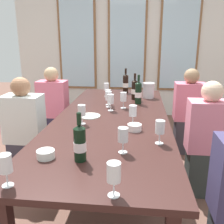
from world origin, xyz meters
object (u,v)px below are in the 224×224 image
(wine_bottle_3, at_px, (135,89))
(wine_glass_4, at_px, (108,95))
(metal_pitcher, at_px, (149,90))
(wine_glass_6, at_px, (160,128))
(wine_bottle_1, at_px, (138,93))
(tasting_bowl_0, at_px, (46,154))
(wine_glass_2, at_px, (5,165))
(wine_bottle_2, at_px, (126,83))
(white_plate_0, at_px, (90,116))
(wine_glass_1, at_px, (109,97))
(wine_glass_3, at_px, (133,112))
(seated_person_4, at_px, (25,134))
(wine_glass_8, at_px, (123,135))
(wine_glass_10, at_px, (106,87))
(wine_glass_5, at_px, (123,97))
(wine_glass_0, at_px, (114,173))
(seated_person_0, at_px, (54,111))
(wine_glass_7, at_px, (82,111))
(dining_table, at_px, (112,123))
(wine_glass_9, at_px, (111,99))
(tasting_bowl_1, at_px, (135,127))
(seated_person_5, at_px, (207,143))
(wine_bottle_0, at_px, (80,143))
(seated_person_1, at_px, (188,114))

(wine_bottle_3, height_order, wine_glass_4, wine_bottle_3)
(metal_pitcher, distance_m, wine_glass_6, 1.48)
(metal_pitcher, xyz_separation_m, wine_bottle_1, (-0.13, -0.32, 0.03))
(metal_pitcher, relative_size, tasting_bowl_0, 1.67)
(wine_bottle_1, xyz_separation_m, wine_glass_2, (-0.64, -1.79, -0.01))
(metal_pitcher, distance_m, wine_bottle_2, 0.42)
(white_plate_0, xyz_separation_m, wine_bottle_1, (0.46, 0.56, 0.12))
(wine_glass_1, height_order, wine_glass_3, same)
(tasting_bowl_0, distance_m, wine_glass_1, 1.30)
(seated_person_4, bearing_deg, wine_glass_8, -36.92)
(metal_pitcher, relative_size, wine_glass_10, 1.09)
(wine_glass_8, bearing_deg, wine_glass_5, 93.64)
(tasting_bowl_0, relative_size, wine_glass_0, 0.65)
(wine_glass_8, bearing_deg, wine_glass_3, 85.44)
(wine_glass_6, distance_m, seated_person_0, 2.01)
(wine_bottle_1, height_order, wine_glass_8, wine_bottle_1)
(metal_pitcher, xyz_separation_m, wine_glass_2, (-0.77, -2.11, 0.02))
(wine_bottle_3, distance_m, wine_glass_4, 0.42)
(wine_glass_1, xyz_separation_m, wine_glass_7, (-0.16, -0.60, 0.00))
(wine_bottle_3, bearing_deg, dining_table, -104.44)
(wine_glass_4, distance_m, wine_glass_8, 1.26)
(wine_glass_0, distance_m, wine_glass_9, 1.50)
(wine_bottle_1, bearing_deg, wine_glass_10, 140.08)
(tasting_bowl_0, height_order, seated_person_0, seated_person_0)
(dining_table, xyz_separation_m, seated_person_0, (-0.90, 0.88, -0.15))
(wine_bottle_1, height_order, wine_glass_3, wine_bottle_1)
(wine_bottle_2, bearing_deg, wine_glass_2, -100.93)
(wine_bottle_3, relative_size, wine_glass_5, 1.85)
(wine_glass_2, distance_m, wine_glass_10, 2.15)
(metal_pitcher, distance_m, wine_glass_3, 1.09)
(tasting_bowl_1, bearing_deg, wine_glass_9, 114.62)
(tasting_bowl_1, xyz_separation_m, seated_person_5, (0.67, 0.32, -0.24))
(wine_glass_10, bearing_deg, wine_bottle_0, -87.61)
(wine_glass_3, xyz_separation_m, seated_person_1, (0.69, 1.13, -0.33))
(tasting_bowl_0, height_order, wine_glass_8, wine_glass_8)
(metal_pitcher, bearing_deg, wine_glass_5, -117.64)
(wine_bottle_3, height_order, wine_glass_8, wine_bottle_3)
(dining_table, bearing_deg, wine_glass_6, -56.19)
(wine_glass_3, relative_size, wine_glass_4, 1.00)
(white_plate_0, relative_size, seated_person_0, 0.19)
(wine_bottle_0, xyz_separation_m, wine_glass_1, (0.02, 1.29, -0.00))
(wine_bottle_2, height_order, tasting_bowl_0, wine_bottle_2)
(wine_glass_4, xyz_separation_m, seated_person_0, (-0.80, 0.43, -0.33))
(wine_glass_7, bearing_deg, wine_glass_9, 66.37)
(wine_bottle_0, bearing_deg, wine_glass_2, -133.87)
(metal_pitcher, height_order, wine_glass_6, metal_pitcher)
(wine_bottle_3, bearing_deg, seated_person_4, -145.25)
(white_plate_0, xyz_separation_m, wine_glass_8, (0.37, -0.77, 0.12))
(wine_bottle_2, bearing_deg, wine_bottle_1, -73.35)
(wine_glass_3, xyz_separation_m, wine_glass_5, (-0.12, 0.54, 0.00))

